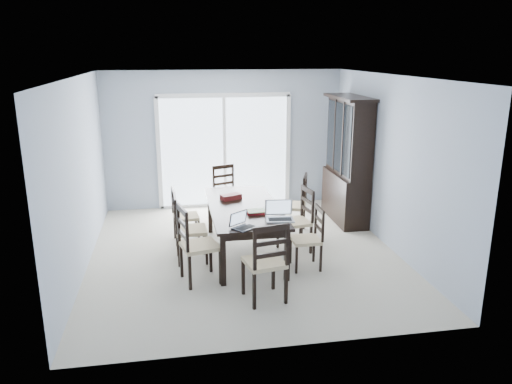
# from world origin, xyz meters

# --- Properties ---
(floor) EXTENTS (5.00, 5.00, 0.00)m
(floor) POSITION_xyz_m (0.00, 0.00, 0.00)
(floor) COLOR beige
(floor) RESTS_ON ground
(ceiling) EXTENTS (5.00, 5.00, 0.00)m
(ceiling) POSITION_xyz_m (0.00, 0.00, 2.60)
(ceiling) COLOR white
(ceiling) RESTS_ON back_wall
(back_wall) EXTENTS (4.50, 0.02, 2.60)m
(back_wall) POSITION_xyz_m (0.00, 2.50, 1.30)
(back_wall) COLOR #97A3B5
(back_wall) RESTS_ON floor
(wall_left) EXTENTS (0.02, 5.00, 2.60)m
(wall_left) POSITION_xyz_m (-2.25, 0.00, 1.30)
(wall_left) COLOR #97A3B5
(wall_left) RESTS_ON floor
(wall_right) EXTENTS (0.02, 5.00, 2.60)m
(wall_right) POSITION_xyz_m (2.25, 0.00, 1.30)
(wall_right) COLOR #97A3B5
(wall_right) RESTS_ON floor
(balcony) EXTENTS (4.50, 2.00, 0.10)m
(balcony) POSITION_xyz_m (0.00, 3.50, -0.05)
(balcony) COLOR gray
(balcony) RESTS_ON ground
(railing) EXTENTS (4.50, 0.06, 1.10)m
(railing) POSITION_xyz_m (0.00, 4.50, 0.55)
(railing) COLOR #99999E
(railing) RESTS_ON balcony
(dining_table) EXTENTS (1.00, 2.20, 0.75)m
(dining_table) POSITION_xyz_m (0.00, 0.00, 0.67)
(dining_table) COLOR black
(dining_table) RESTS_ON floor
(china_hutch) EXTENTS (0.50, 1.38, 2.20)m
(china_hutch) POSITION_xyz_m (2.02, 1.25, 1.07)
(china_hutch) COLOR black
(china_hutch) RESTS_ON floor
(sliding_door) EXTENTS (2.52, 0.05, 2.18)m
(sliding_door) POSITION_xyz_m (0.00, 2.48, 1.09)
(sliding_door) COLOR silver
(sliding_door) RESTS_ON floor
(chair_left_near) EXTENTS (0.56, 0.55, 1.21)m
(chair_left_near) POSITION_xyz_m (-0.80, -0.83, 0.64)
(chair_left_near) COLOR black
(chair_left_near) RESTS_ON floor
(chair_left_mid) EXTENTS (0.45, 0.44, 1.14)m
(chair_left_mid) POSITION_xyz_m (-0.88, -0.12, 0.60)
(chair_left_mid) COLOR black
(chair_left_mid) RESTS_ON floor
(chair_left_far) EXTENTS (0.42, 0.41, 1.02)m
(chair_left_far) POSITION_xyz_m (-0.91, 0.64, 0.54)
(chair_left_far) COLOR black
(chair_left_far) RESTS_ON floor
(chair_right_near) EXTENTS (0.39, 0.38, 1.01)m
(chair_right_near) POSITION_xyz_m (0.86, -0.64, 0.54)
(chair_right_near) COLOR black
(chair_right_near) RESTS_ON floor
(chair_right_mid) EXTENTS (0.50, 0.49, 1.12)m
(chair_right_mid) POSITION_xyz_m (0.86, 0.00, 0.59)
(chair_right_mid) COLOR black
(chair_right_mid) RESTS_ON floor
(chair_right_far) EXTENTS (0.56, 0.56, 1.15)m
(chair_right_far) POSITION_xyz_m (1.01, 0.73, 0.61)
(chair_right_far) COLOR black
(chair_right_far) RESTS_ON floor
(chair_end_near) EXTENTS (0.52, 0.53, 1.19)m
(chair_end_near) POSITION_xyz_m (0.05, -1.55, 0.63)
(chair_end_near) COLOR black
(chair_end_near) RESTS_ON floor
(chair_end_far) EXTENTS (0.54, 0.55, 1.12)m
(chair_end_far) POSITION_xyz_m (-0.07, 1.67, 0.59)
(chair_end_far) COLOR black
(chair_end_far) RESTS_ON floor
(laptop_dark) EXTENTS (0.36, 0.35, 0.21)m
(laptop_dark) POSITION_xyz_m (-0.13, -0.96, 0.80)
(laptop_dark) COLOR black
(laptop_dark) RESTS_ON dining_table
(laptop_silver) EXTENTS (0.40, 0.30, 0.26)m
(laptop_silver) POSITION_xyz_m (0.38, -0.73, 0.81)
(laptop_silver) COLOR silver
(laptop_silver) RESTS_ON dining_table
(book_stack) EXTENTS (0.28, 0.23, 0.04)m
(book_stack) POSITION_xyz_m (0.12, -0.38, 0.77)
(book_stack) COLOR maroon
(book_stack) RESTS_ON dining_table
(cell_phone) EXTENTS (0.10, 0.06, 0.01)m
(cell_phone) POSITION_xyz_m (-0.04, -0.92, 0.76)
(cell_phone) COLOR black
(cell_phone) RESTS_ON dining_table
(game_box) EXTENTS (0.34, 0.26, 0.08)m
(game_box) POSITION_xyz_m (-0.14, 0.36, 0.79)
(game_box) COLOR #551115
(game_box) RESTS_ON dining_table
(hot_tub) EXTENTS (2.21, 2.03, 1.04)m
(hot_tub) POSITION_xyz_m (-0.58, 3.57, 0.52)
(hot_tub) COLOR brown
(hot_tub) RESTS_ON balcony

